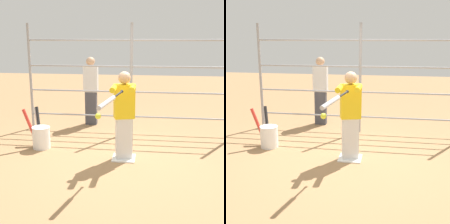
# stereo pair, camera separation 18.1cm
# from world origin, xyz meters

# --- Properties ---
(ground_plane) EXTENTS (24.00, 24.00, 0.00)m
(ground_plane) POSITION_xyz_m (0.00, 0.00, 0.00)
(ground_plane) COLOR #9E754C
(home_plate) EXTENTS (0.40, 0.40, 0.02)m
(home_plate) POSITION_xyz_m (0.00, 0.00, 0.01)
(home_plate) COLOR white
(home_plate) RESTS_ON ground
(fence_backstop) EXTENTS (4.65, 0.06, 2.40)m
(fence_backstop) POSITION_xyz_m (0.00, -1.60, 1.20)
(fence_backstop) COLOR #939399
(fence_backstop) RESTS_ON ground
(batter) EXTENTS (0.38, 0.60, 1.55)m
(batter) POSITION_xyz_m (0.00, 0.02, 0.84)
(batter) COLOR silver
(batter) RESTS_ON ground
(baseball_bat_swinging) EXTENTS (0.27, 0.90, 0.13)m
(baseball_bat_swinging) POSITION_xyz_m (0.13, 0.95, 1.24)
(baseball_bat_swinging) COLOR black
(softball_in_flight) EXTENTS (0.10, 0.10, 0.10)m
(softball_in_flight) POSITION_xyz_m (0.37, 0.48, 0.89)
(softball_in_flight) COLOR yellow
(bat_bucket) EXTENTS (0.52, 0.59, 0.78)m
(bat_bucket) POSITION_xyz_m (1.66, -0.35, 0.24)
(bat_bucket) COLOR white
(bat_bucket) RESTS_ON ground
(bystander_behind_fence) EXTENTS (0.34, 0.21, 1.64)m
(bystander_behind_fence) POSITION_xyz_m (1.00, -2.11, 0.85)
(bystander_behind_fence) COLOR #3F3F47
(bystander_behind_fence) RESTS_ON ground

